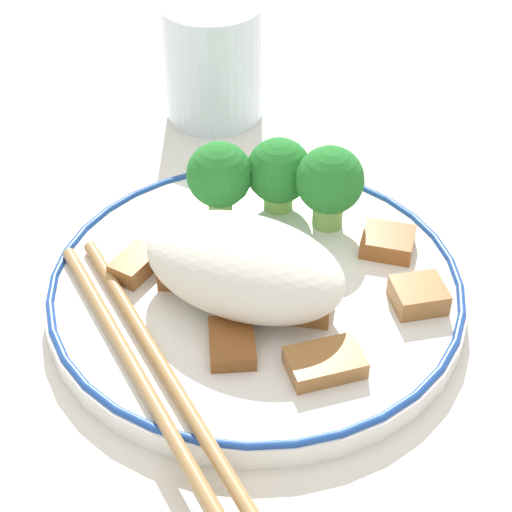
% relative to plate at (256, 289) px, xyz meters
% --- Properties ---
extents(ground_plane, '(3.00, 3.00, 0.00)m').
position_rel_plate_xyz_m(ground_plane, '(0.00, 0.00, -0.01)').
color(ground_plane, silver).
extents(plate, '(0.25, 0.25, 0.02)m').
position_rel_plate_xyz_m(plate, '(0.00, 0.00, 0.00)').
color(plate, white).
rests_on(plate, ground_plane).
extents(rice_mound, '(0.12, 0.07, 0.05)m').
position_rel_plate_xyz_m(rice_mound, '(-0.00, -0.02, 0.03)').
color(rice_mound, white).
rests_on(rice_mound, plate).
extents(broccoli_back_left, '(0.04, 0.04, 0.06)m').
position_rel_plate_xyz_m(broccoli_back_left, '(0.02, 0.07, 0.04)').
color(broccoli_back_left, '#7FB756').
rests_on(broccoli_back_left, plate).
extents(broccoli_back_center, '(0.04, 0.04, 0.05)m').
position_rel_plate_xyz_m(broccoli_back_center, '(-0.02, 0.07, 0.03)').
color(broccoli_back_center, '#7FB756').
rests_on(broccoli_back_center, plate).
extents(broccoli_back_right, '(0.04, 0.04, 0.05)m').
position_rel_plate_xyz_m(broccoli_back_right, '(-0.05, 0.05, 0.03)').
color(broccoli_back_right, '#7FB756').
rests_on(broccoli_back_right, plate).
extents(meat_near_front, '(0.04, 0.04, 0.01)m').
position_rel_plate_xyz_m(meat_near_front, '(0.09, 0.02, 0.01)').
color(meat_near_front, '#9E6633').
rests_on(meat_near_front, plate).
extents(meat_near_left, '(0.05, 0.05, 0.01)m').
position_rel_plate_xyz_m(meat_near_left, '(0.06, -0.05, 0.01)').
color(meat_near_left, '#9E6633').
rests_on(meat_near_left, plate).
extents(meat_near_right, '(0.02, 0.03, 0.01)m').
position_rel_plate_xyz_m(meat_near_right, '(-0.07, -0.02, 0.01)').
color(meat_near_right, '#9E6633').
rests_on(meat_near_right, plate).
extents(meat_near_back, '(0.04, 0.04, 0.01)m').
position_rel_plate_xyz_m(meat_near_back, '(0.01, -0.06, 0.01)').
color(meat_near_back, brown).
rests_on(meat_near_back, plate).
extents(meat_on_rice_edge, '(0.03, 0.04, 0.01)m').
position_rel_plate_xyz_m(meat_on_rice_edge, '(0.04, -0.01, 0.01)').
color(meat_on_rice_edge, '#9E6633').
rests_on(meat_on_rice_edge, plate).
extents(meat_mid_left, '(0.04, 0.03, 0.01)m').
position_rel_plate_xyz_m(meat_mid_left, '(0.06, 0.06, 0.01)').
color(meat_mid_left, brown).
rests_on(meat_mid_left, plate).
extents(meat_mid_right, '(0.03, 0.03, 0.01)m').
position_rel_plate_xyz_m(meat_mid_right, '(-0.04, -0.02, 0.01)').
color(meat_mid_right, brown).
rests_on(meat_mid_right, plate).
extents(chopsticks, '(0.19, 0.15, 0.01)m').
position_rel_plate_xyz_m(chopsticks, '(-0.02, -0.09, 0.01)').
color(chopsticks, '#AD8451').
rests_on(chopsticks, plate).
extents(drinking_glass, '(0.08, 0.08, 0.09)m').
position_rel_plate_xyz_m(drinking_glass, '(-0.12, 0.18, 0.04)').
color(drinking_glass, silver).
rests_on(drinking_glass, ground_plane).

